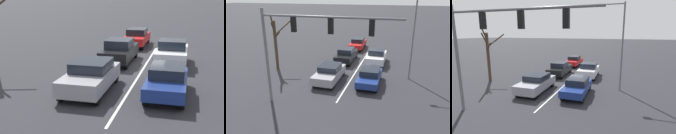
{
  "view_description": "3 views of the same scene",
  "coord_description": "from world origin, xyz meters",
  "views": [
    {
      "loc": [
        -2.76,
        19.65,
        4.93
      ],
      "look_at": [
        0.39,
        7.28,
        1.66
      ],
      "focal_mm": 50.0,
      "sensor_mm": 36.0,
      "label": 1
    },
    {
      "loc": [
        -4.2,
        23.47,
        7.76
      ],
      "look_at": [
        0.92,
        6.18,
        1.53
      ],
      "focal_mm": 35.0,
      "sensor_mm": 36.0,
      "label": 2
    },
    {
      "loc": [
        -5.13,
        19.08,
        5.14
      ],
      "look_at": [
        -0.44,
        4.92,
        2.15
      ],
      "focal_mm": 28.0,
      "sensor_mm": 36.0,
      "label": 3
    }
  ],
  "objects": [
    {
      "name": "ground_plane",
      "position": [
        0.0,
        0.0,
        0.0
      ],
      "size": [
        240.0,
        240.0,
        0.0
      ],
      "primitive_type": "plane",
      "color": "#28282D"
    },
    {
      "name": "lane_stripe_left_divider",
      "position": [
        0.0,
        1.88,
        0.01
      ],
      "size": [
        0.12,
        15.75,
        0.01
      ],
      "primitive_type": "cube",
      "color": "silver",
      "rests_on": "ground_plane"
    },
    {
      "name": "car_navy_leftlane_front",
      "position": [
        -1.81,
        5.58,
        0.75
      ],
      "size": [
        1.79,
        4.17,
        1.41
      ],
      "color": "navy",
      "rests_on": "ground_plane"
    },
    {
      "name": "car_gray_midlane_front",
      "position": [
        1.83,
        5.82,
        0.77
      ],
      "size": [
        1.94,
        4.47,
        1.49
      ],
      "color": "gray",
      "rests_on": "ground_plane"
    },
    {
      "name": "car_white_leftlane_second",
      "position": [
        -1.64,
        -0.58,
        0.81
      ],
      "size": [
        1.94,
        4.16,
        1.64
      ],
      "color": "silver",
      "rests_on": "ground_plane"
    },
    {
      "name": "car_black_midlane_second",
      "position": [
        1.82,
        -0.36,
        0.81
      ],
      "size": [
        1.83,
        4.51,
        1.6
      ],
      "color": "black",
      "rests_on": "ground_plane"
    },
    {
      "name": "car_red_midlane_third",
      "position": [
        1.77,
        -6.75,
        0.77
      ],
      "size": [
        1.77,
        4.62,
        1.49
      ],
      "color": "red",
      "rests_on": "ground_plane"
    }
  ]
}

